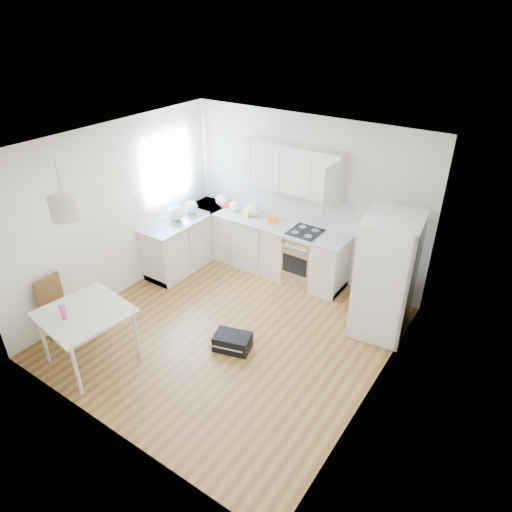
{
  "coord_description": "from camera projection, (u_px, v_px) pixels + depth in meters",
  "views": [
    {
      "loc": [
        3.23,
        -4.07,
        4.2
      ],
      "look_at": [
        0.19,
        0.4,
        1.13
      ],
      "focal_mm": 32.0,
      "sensor_mm": 36.0,
      "label": 1
    }
  ],
  "objects": [
    {
      "name": "floor",
      "position": [
        229.0,
        332.0,
        6.58
      ],
      "size": [
        4.2,
        4.2,
        0.0
      ],
      "primitive_type": "plane",
      "color": "brown",
      "rests_on": "ground"
    },
    {
      "name": "ceiling",
      "position": [
        223.0,
        147.0,
        5.24
      ],
      "size": [
        4.2,
        4.2,
        0.0
      ],
      "primitive_type": "plane",
      "rotation": [
        3.14,
        0.0,
        0.0
      ],
      "color": "white",
      "rests_on": "wall_back"
    },
    {
      "name": "wall_back",
      "position": [
        305.0,
        199.0,
        7.42
      ],
      "size": [
        4.2,
        0.0,
        4.2
      ],
      "primitive_type": "plane",
      "rotation": [
        1.57,
        0.0,
        0.0
      ],
      "color": "white",
      "rests_on": "floor"
    },
    {
      "name": "wall_left",
      "position": [
        117.0,
        213.0,
        6.94
      ],
      "size": [
        0.0,
        4.2,
        4.2
      ],
      "primitive_type": "plane",
      "rotation": [
        1.57,
        0.0,
        1.57
      ],
      "color": "white",
      "rests_on": "floor"
    },
    {
      "name": "wall_right",
      "position": [
        382.0,
        303.0,
        4.88
      ],
      "size": [
        0.0,
        4.2,
        4.2
      ],
      "primitive_type": "plane",
      "rotation": [
        1.57,
        0.0,
        -1.57
      ],
      "color": "white",
      "rests_on": "floor"
    },
    {
      "name": "window_glassblock",
      "position": [
        168.0,
        167.0,
        7.56
      ],
      "size": [
        0.02,
        1.0,
        1.0
      ],
      "primitive_type": "cube",
      "color": "#BFE0F9",
      "rests_on": "wall_left"
    },
    {
      "name": "cabinets_back",
      "position": [
        263.0,
        245.0,
        7.95
      ],
      "size": [
        3.0,
        0.6,
        0.88
      ],
      "primitive_type": "cube",
      "color": "silver",
      "rests_on": "floor"
    },
    {
      "name": "cabinets_left",
      "position": [
        189.0,
        241.0,
        8.1
      ],
      "size": [
        0.6,
        1.8,
        0.88
      ],
      "primitive_type": "cube",
      "color": "silver",
      "rests_on": "floor"
    },
    {
      "name": "counter_back",
      "position": [
        264.0,
        221.0,
        7.72
      ],
      "size": [
        3.02,
        0.64,
        0.04
      ],
      "primitive_type": "cube",
      "color": "#B2B5B7",
      "rests_on": "cabinets_back"
    },
    {
      "name": "counter_left",
      "position": [
        187.0,
        217.0,
        7.88
      ],
      "size": [
        0.64,
        1.82,
        0.04
      ],
      "primitive_type": "cube",
      "color": "#B2B5B7",
      "rests_on": "cabinets_left"
    },
    {
      "name": "backsplash_back",
      "position": [
        273.0,
        199.0,
        7.78
      ],
      "size": [
        3.0,
        0.01,
        0.58
      ],
      "primitive_type": "cube",
      "color": "white",
      "rests_on": "wall_back"
    },
    {
      "name": "backsplash_left",
      "position": [
        173.0,
        197.0,
        7.87
      ],
      "size": [
        0.01,
        1.8,
        0.58
      ],
      "primitive_type": "cube",
      "color": "white",
      "rests_on": "wall_left"
    },
    {
      "name": "upper_cabinets",
      "position": [
        293.0,
        169.0,
        7.12
      ],
      "size": [
        1.7,
        0.32,
        0.75
      ],
      "primitive_type": "cube",
      "color": "silver",
      "rests_on": "wall_back"
    },
    {
      "name": "range_oven",
      "position": [
        304.0,
        258.0,
        7.56
      ],
      "size": [
        0.5,
        0.61,
        0.88
      ],
      "primitive_type": null,
      "color": "silver",
      "rests_on": "floor"
    },
    {
      "name": "sink",
      "position": [
        185.0,
        217.0,
        7.83
      ],
      "size": [
        0.5,
        0.8,
        0.16
      ],
      "primitive_type": null,
      "color": "silver",
      "rests_on": "counter_left"
    },
    {
      "name": "refrigerator",
      "position": [
        387.0,
        276.0,
        6.25
      ],
      "size": [
        0.95,
        0.98,
        1.76
      ],
      "primitive_type": null,
      "rotation": [
        0.0,
        0.0,
        0.14
      ],
      "color": "white",
      "rests_on": "floor"
    },
    {
      "name": "dining_table",
      "position": [
        85.0,
        317.0,
        5.73
      ],
      "size": [
        1.13,
        1.13,
        0.79
      ],
      "rotation": [
        0.0,
        0.0,
        -0.14
      ],
      "color": "beige",
      "rests_on": "floor"
    },
    {
      "name": "dining_chair",
      "position": [
        63.0,
        310.0,
        6.24
      ],
      "size": [
        0.43,
        0.43,
        0.94
      ],
      "primitive_type": null,
      "rotation": [
        0.0,
        0.0,
        0.08
      ],
      "color": "#4B2F16",
      "rests_on": "floor"
    },
    {
      "name": "drink_bottle",
      "position": [
        63.0,
        310.0,
        5.51
      ],
      "size": [
        0.08,
        0.08,
        0.24
      ],
      "primitive_type": "cylinder",
      "rotation": [
        0.0,
        0.0,
        0.26
      ],
      "color": "#D33A7B",
      "rests_on": "dining_table"
    },
    {
      "name": "gym_bag",
      "position": [
        233.0,
        342.0,
        6.22
      ],
      "size": [
        0.56,
        0.44,
        0.23
      ],
      "primitive_type": "cube",
      "rotation": [
        0.0,
        0.0,
        0.28
      ],
      "color": "black",
      "rests_on": "floor"
    },
    {
      "name": "pendant_lamp",
      "position": [
        65.0,
        208.0,
        5.03
      ],
      "size": [
        0.38,
        0.38,
        0.26
      ],
      "primitive_type": "cylinder",
      "rotation": [
        0.0,
        0.0,
        0.16
      ],
      "color": "#BBAF90",
      "rests_on": "ceiling"
    },
    {
      "name": "grocery_bag_a",
      "position": [
        222.0,
        200.0,
        8.19
      ],
      "size": [
        0.24,
        0.21,
        0.22
      ],
      "primitive_type": "ellipsoid",
      "color": "white",
      "rests_on": "counter_back"
    },
    {
      "name": "grocery_bag_b",
      "position": [
        235.0,
        206.0,
        8.0
      ],
      "size": [
        0.21,
        0.18,
        0.19
      ],
      "primitive_type": "ellipsoid",
      "color": "white",
      "rests_on": "counter_back"
    },
    {
      "name": "grocery_bag_c",
      "position": [
        253.0,
        210.0,
        7.82
      ],
      "size": [
        0.25,
        0.21,
        0.22
      ],
      "primitive_type": "ellipsoid",
      "color": "white",
      "rests_on": "counter_back"
    },
    {
      "name": "grocery_bag_d",
      "position": [
        191.0,
        207.0,
        7.93
      ],
      "size": [
        0.24,
        0.21,
        0.22
      ],
      "primitive_type": "ellipsoid",
      "color": "white",
      "rests_on": "counter_back"
    },
    {
      "name": "grocery_bag_e",
      "position": [
        175.0,
        213.0,
        7.67
      ],
      "size": [
        0.29,
        0.24,
        0.26
      ],
      "primitive_type": "ellipsoid",
      "color": "white",
      "rests_on": "counter_left"
    },
    {
      "name": "snack_orange",
      "position": [
        273.0,
        219.0,
        7.63
      ],
      "size": [
        0.17,
        0.13,
        0.1
      ],
      "primitive_type": "cube",
      "rotation": [
        0.0,
        0.0,
        0.31
      ],
      "color": "orange",
      "rests_on": "counter_back"
    },
    {
      "name": "snack_yellow",
      "position": [
        247.0,
        213.0,
        7.84
      ],
      "size": [
        0.16,
        0.12,
        0.1
      ],
      "primitive_type": "cube",
      "rotation": [
        0.0,
        0.0,
        -0.17
      ],
      "color": "yellow",
      "rests_on": "counter_back"
    },
    {
      "name": "snack_red",
      "position": [
        226.0,
        204.0,
        8.18
      ],
      "size": [
        0.19,
        0.16,
        0.11
      ],
      "primitive_type": "cube",
      "rotation": [
        0.0,
        0.0,
        0.46
      ],
      "color": "red",
      "rests_on": "counter_back"
    }
  ]
}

